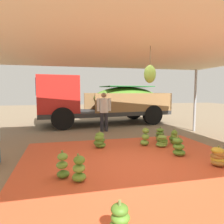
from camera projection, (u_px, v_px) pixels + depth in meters
ground_plane at (109, 137)px, 7.74m from camera, size 40.00×40.00×0.00m
tarp_orange at (138, 164)px, 4.84m from camera, size 5.45×5.21×0.01m
tent_canopy at (141, 50)px, 4.50m from camera, size 8.00×7.00×2.65m
banana_bunch_0 at (218, 157)px, 4.71m from camera, size 0.45×0.47×0.47m
banana_bunch_1 at (100, 141)px, 6.22m from camera, size 0.49×0.47×0.50m
banana_bunch_2 at (160, 135)px, 6.99m from camera, size 0.41×0.41×0.51m
banana_bunch_3 at (178, 147)px, 5.46m from camera, size 0.44×0.44×0.51m
banana_bunch_4 at (120, 224)px, 2.34m from camera, size 0.34×0.35×0.47m
banana_bunch_5 at (174, 138)px, 6.59m from camera, size 0.37×0.32×0.50m
banana_bunch_6 at (145, 137)px, 6.48m from camera, size 0.34×0.30×0.58m
banana_bunch_7 at (79, 169)px, 3.89m from camera, size 0.36×0.36×0.53m
banana_bunch_8 at (63, 166)px, 4.05m from camera, size 0.33×0.33×0.54m
banana_bunch_9 at (162, 141)px, 6.34m from camera, size 0.48×0.48×0.42m
cargo_truck_main at (100, 100)px, 10.76m from camera, size 6.78×3.09×2.40m
worker_0 at (104, 109)px, 8.74m from camera, size 0.60×0.37×1.64m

